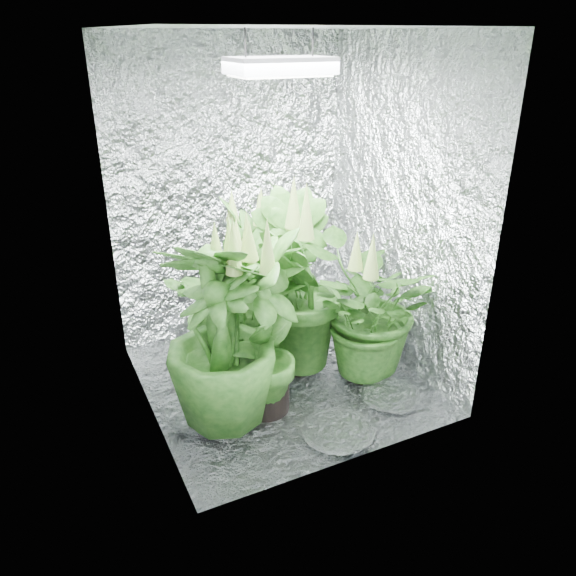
# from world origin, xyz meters

# --- Properties ---
(ground) EXTENTS (1.60, 1.60, 0.00)m
(ground) POSITION_xyz_m (0.00, 0.00, 0.00)
(ground) COLOR silver
(ground) RESTS_ON ground
(walls) EXTENTS (1.62, 1.62, 2.00)m
(walls) POSITION_xyz_m (0.00, 0.00, 1.00)
(walls) COLOR silver
(walls) RESTS_ON ground
(ceiling) EXTENTS (1.60, 1.60, 0.01)m
(ceiling) POSITION_xyz_m (0.00, 0.00, 2.00)
(ceiling) COLOR silver
(ceiling) RESTS_ON walls
(grow_lamp) EXTENTS (0.50, 0.30, 0.22)m
(grow_lamp) POSITION_xyz_m (0.00, 0.00, 1.83)
(grow_lamp) COLOR gray
(grow_lamp) RESTS_ON ceiling
(plant_a) EXTENTS (1.06, 1.06, 1.03)m
(plant_a) POSITION_xyz_m (-0.20, 0.16, 0.49)
(plant_a) COLOR black
(plant_a) RESTS_ON ground
(plant_b) EXTENTS (0.72, 0.72, 1.09)m
(plant_b) POSITION_xyz_m (0.02, 0.57, 0.50)
(plant_b) COLOR black
(plant_b) RESTS_ON ground
(plant_c) EXTENTS (0.82, 0.82, 1.21)m
(plant_c) POSITION_xyz_m (0.15, 0.13, 0.56)
(plant_c) COLOR black
(plant_c) RESTS_ON ground
(plant_d) EXTENTS (0.84, 0.84, 1.16)m
(plant_d) POSITION_xyz_m (-0.45, -0.22, 0.54)
(plant_d) COLOR black
(plant_d) RESTS_ON ground
(plant_e) EXTENTS (1.06, 1.06, 0.97)m
(plant_e) POSITION_xyz_m (0.52, -0.18, 0.46)
(plant_e) COLOR black
(plant_e) RESTS_ON ground
(plant_f) EXTENTS (0.73, 0.73, 1.16)m
(plant_f) POSITION_xyz_m (-0.21, -0.22, 0.54)
(plant_f) COLOR black
(plant_f) RESTS_ON ground
(circulation_fan) EXTENTS (0.14, 0.30, 0.34)m
(circulation_fan) POSITION_xyz_m (0.61, 0.15, 0.15)
(circulation_fan) COLOR black
(circulation_fan) RESTS_ON ground
(plant_label) EXTENTS (0.05, 0.02, 0.08)m
(plant_label) POSITION_xyz_m (-0.40, -0.25, 0.30)
(plant_label) COLOR white
(plant_label) RESTS_ON plant_d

